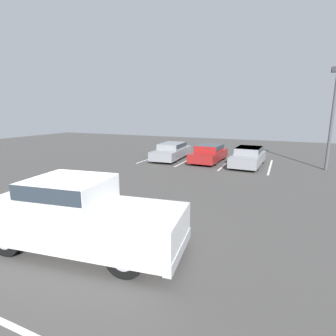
{
  "coord_description": "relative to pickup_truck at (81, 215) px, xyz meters",
  "views": [
    {
      "loc": [
        4.91,
        -5.36,
        3.6
      ],
      "look_at": [
        0.07,
        5.66,
        1.0
      ],
      "focal_mm": 28.0,
      "sensor_mm": 36.0,
      "label": 1
    }
  ],
  "objects": [
    {
      "name": "stall_stripe_d",
      "position": [
        4.05,
        13.36,
        -0.94
      ],
      "size": [
        0.12,
        5.22,
        0.01
      ],
      "primitive_type": "cube",
      "color": "white",
      "rests_on": "ground_plane"
    },
    {
      "name": "stall_stripe_c",
      "position": [
        1.14,
        13.36,
        -0.94
      ],
      "size": [
        0.12,
        5.22,
        0.01
      ],
      "primitive_type": "cube",
      "color": "white",
      "rests_on": "ground_plane"
    },
    {
      "name": "stall_stripe_b",
      "position": [
        -1.77,
        13.36,
        -0.94
      ],
      "size": [
        0.12,
        5.22,
        0.01
      ],
      "primitive_type": "cube",
      "color": "white",
      "rests_on": "ground_plane"
    },
    {
      "name": "parked_sedan_a",
      "position": [
        -3.12,
        13.48,
        -0.29
      ],
      "size": [
        1.99,
        4.87,
        1.23
      ],
      "rotation": [
        0.0,
        0.0,
        -1.52
      ],
      "color": "gray",
      "rests_on": "ground_plane"
    },
    {
      "name": "ground_plane",
      "position": [
        -0.23,
        0.39,
        -0.95
      ],
      "size": [
        60.0,
        60.0,
        0.0
      ],
      "primitive_type": "plane",
      "color": "#4C4947"
    },
    {
      "name": "pickup_truck",
      "position": [
        0.0,
        0.0,
        0.0
      ],
      "size": [
        5.68,
        2.61,
        1.92
      ],
      "rotation": [
        0.0,
        0.0,
        0.13
      ],
      "color": "white",
      "rests_on": "ground_plane"
    },
    {
      "name": "parked_sedan_b",
      "position": [
        -0.18,
        13.52,
        -0.29
      ],
      "size": [
        1.92,
        4.32,
        1.23
      ],
      "rotation": [
        0.0,
        0.0,
        -1.6
      ],
      "color": "maroon",
      "rests_on": "ground_plane"
    },
    {
      "name": "wheel_stop_curb",
      "position": [
        2.4,
        16.48,
        -0.88
      ],
      "size": [
        1.93,
        0.2,
        0.14
      ],
      "primitive_type": "cube",
      "color": "#B7B2A8",
      "rests_on": "ground_plane"
    },
    {
      "name": "stall_stripe_a",
      "position": [
        -4.69,
        13.36,
        -0.94
      ],
      "size": [
        0.12,
        5.22,
        0.01
      ],
      "primitive_type": "cube",
      "color": "white",
      "rests_on": "ground_plane"
    },
    {
      "name": "traffic_cone",
      "position": [
        -3.53,
        1.32,
        -0.68
      ],
      "size": [
        0.4,
        0.4,
        0.58
      ],
      "color": "black",
      "rests_on": "ground_plane"
    },
    {
      "name": "parked_sedan_c",
      "position": [
        2.63,
        13.16,
        -0.28
      ],
      "size": [
        1.95,
        4.46,
        1.26
      ],
      "rotation": [
        0.0,
        0.0,
        -1.62
      ],
      "color": "gray",
      "rests_on": "ground_plane"
    },
    {
      "name": "light_post",
      "position": [
        7.3,
        13.78,
        2.84
      ],
      "size": [
        0.7,
        0.36,
        6.16
      ],
      "color": "#515156",
      "rests_on": "ground_plane"
    }
  ]
}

